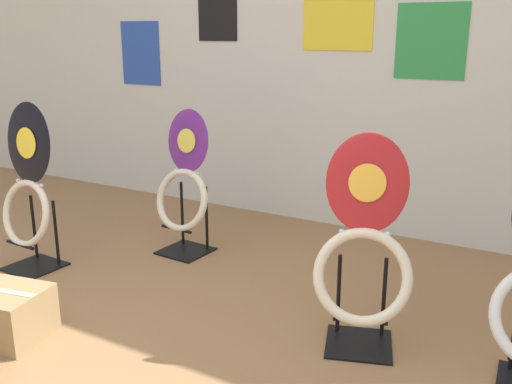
# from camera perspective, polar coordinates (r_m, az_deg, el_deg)

# --- Properties ---
(wall_back) EXTENTS (8.00, 0.07, 2.60)m
(wall_back) POSITION_cam_1_polar(r_m,az_deg,el_deg) (3.90, 7.20, 15.55)
(wall_back) COLOR silver
(wall_back) RESTS_ON ground_plane
(toilet_seat_display_crimson_swirl) EXTENTS (0.45, 0.39, 0.91)m
(toilet_seat_display_crimson_swirl) POSITION_cam_1_polar(r_m,az_deg,el_deg) (2.42, 10.72, -5.86)
(toilet_seat_display_crimson_swirl) COLOR black
(toilet_seat_display_crimson_swirl) RESTS_ON ground_plane
(toilet_seat_display_jazz_black) EXTENTS (0.39, 0.29, 0.94)m
(toilet_seat_display_jazz_black) POSITION_cam_1_polar(r_m,az_deg,el_deg) (3.40, -21.86, 0.03)
(toilet_seat_display_jazz_black) COLOR black
(toilet_seat_display_jazz_black) RESTS_ON ground_plane
(toilet_seat_display_purple_note) EXTENTS (0.39, 0.30, 0.87)m
(toilet_seat_display_purple_note) POSITION_cam_1_polar(r_m,az_deg,el_deg) (3.43, -7.22, 0.35)
(toilet_seat_display_purple_note) COLOR black
(toilet_seat_display_purple_note) RESTS_ON ground_plane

